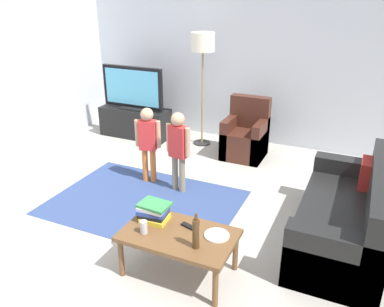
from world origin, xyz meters
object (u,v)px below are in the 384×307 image
(armchair, at_px, (246,137))
(tv, at_px, (133,88))
(child_center, at_px, (178,145))
(tv_stand, at_px, (135,123))
(plate, at_px, (217,235))
(soda_can, at_px, (144,227))
(child_near_tv, at_px, (148,138))
(bottle, at_px, (196,233))
(tv_remote, at_px, (189,227))
(coffee_table, at_px, (179,238))
(couch, at_px, (350,219))
(book_stack, at_px, (154,212))
(floor_lamp, at_px, (203,48))

(armchair, bearing_deg, tv, 179.47)
(armchair, relative_size, child_center, 0.87)
(tv_stand, relative_size, plate, 5.45)
(soda_can, bearing_deg, child_center, 105.35)
(child_near_tv, relative_size, soda_can, 8.46)
(plate, bearing_deg, bottle, -114.50)
(tv, distance_m, tv_remote, 3.61)
(child_center, xyz_separation_m, coffee_table, (0.70, -1.41, -0.25))
(couch, relative_size, plate, 8.18)
(tv, distance_m, bottle, 3.89)
(bottle, relative_size, tv_remote, 1.90)
(tv_remote, bearing_deg, book_stack, -160.91)
(child_center, bearing_deg, tv_stand, 136.64)
(floor_lamp, height_order, coffee_table, floor_lamp)
(child_near_tv, distance_m, child_center, 0.48)
(child_center, distance_m, coffee_table, 1.60)
(tv, xyz_separation_m, soda_can, (1.98, -2.98, -0.37))
(floor_lamp, relative_size, child_near_tv, 1.75)
(tv_remote, bearing_deg, couch, 52.71)
(tv_stand, distance_m, soda_can, 3.60)
(floor_lamp, relative_size, book_stack, 5.95)
(child_near_tv, height_order, bottle, child_near_tv)
(tv_stand, distance_m, floor_lamp, 1.76)
(tv_stand, bearing_deg, armchair, -1.14)
(child_center, bearing_deg, soda_can, -74.65)
(coffee_table, bearing_deg, soda_can, -156.80)
(couch, height_order, child_center, child_center)
(couch, relative_size, child_center, 1.73)
(child_near_tv, bearing_deg, book_stack, -57.91)
(armchair, distance_m, coffee_table, 2.86)
(tv_stand, xyz_separation_m, child_near_tv, (1.09, -1.40, 0.37))
(coffee_table, bearing_deg, child_center, 116.39)
(tv_stand, bearing_deg, tv, -90.00)
(armchair, bearing_deg, plate, -77.83)
(child_near_tv, distance_m, bottle, 2.12)
(tv, relative_size, armchair, 1.22)
(floor_lamp, xyz_separation_m, book_stack, (0.77, -2.93, -1.04))
(bottle, distance_m, soda_can, 0.51)
(child_center, bearing_deg, couch, -8.79)
(couch, distance_m, plate, 1.44)
(tv_stand, height_order, coffee_table, tv_stand)
(child_near_tv, bearing_deg, coffee_table, -51.76)
(coffee_table, xyz_separation_m, plate, (0.32, 0.10, 0.06))
(couch, xyz_separation_m, tv_remote, (-1.31, -0.97, 0.14))
(tv, distance_m, plate, 3.80)
(tv, height_order, coffee_table, tv)
(coffee_table, relative_size, bottle, 3.10)
(coffee_table, height_order, plate, plate)
(book_stack, bearing_deg, child_near_tv, 122.09)
(coffee_table, height_order, soda_can, soda_can)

